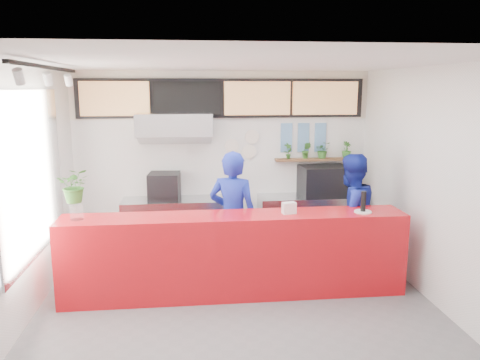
% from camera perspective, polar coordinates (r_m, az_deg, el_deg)
% --- Properties ---
extents(floor, '(5.00, 5.00, 0.00)m').
position_cam_1_polar(floor, '(6.11, -0.23, -15.26)').
color(floor, slate).
rests_on(floor, ground).
extents(ceiling, '(5.00, 5.00, 0.00)m').
position_cam_1_polar(ceiling, '(5.48, -0.26, 14.10)').
color(ceiling, silver).
extents(wall_back, '(5.00, 0.00, 5.00)m').
position_cam_1_polar(wall_back, '(8.06, -2.09, 2.45)').
color(wall_back, white).
rests_on(wall_back, ground).
extents(wall_left, '(0.00, 5.00, 5.00)m').
position_cam_1_polar(wall_left, '(5.90, -25.17, -1.83)').
color(wall_left, white).
rests_on(wall_left, ground).
extents(wall_right, '(0.00, 5.00, 5.00)m').
position_cam_1_polar(wall_right, '(6.37, 22.75, -0.76)').
color(wall_right, white).
rests_on(wall_right, ground).
extents(service_counter, '(4.50, 0.60, 1.10)m').
position_cam_1_polar(service_counter, '(6.26, -0.62, -9.12)').
color(service_counter, '#B80D15').
rests_on(service_counter, ground).
extents(cream_band, '(5.00, 0.02, 0.80)m').
position_cam_1_polar(cream_band, '(7.96, -2.14, 10.29)').
color(cream_band, beige).
rests_on(cream_band, wall_back).
extents(prep_bench, '(1.80, 0.60, 0.90)m').
position_cam_1_polar(prep_bench, '(7.98, -7.65, -5.47)').
color(prep_bench, '#B2B5BA').
rests_on(prep_bench, ground).
extents(panini_oven, '(0.53, 0.53, 0.45)m').
position_cam_1_polar(panini_oven, '(7.82, -9.20, -0.77)').
color(panini_oven, black).
rests_on(panini_oven, prep_bench).
extents(extraction_hood, '(1.20, 0.70, 0.35)m').
position_cam_1_polar(extraction_hood, '(7.62, -7.99, 6.77)').
color(extraction_hood, '#B2B5BA').
rests_on(extraction_hood, ceiling).
extents(hood_lip, '(1.20, 0.69, 0.31)m').
position_cam_1_polar(hood_lip, '(7.64, -7.95, 5.27)').
color(hood_lip, '#B2B5BA').
rests_on(hood_lip, ceiling).
extents(right_bench, '(1.80, 0.60, 0.90)m').
position_cam_1_polar(right_bench, '(8.24, 8.62, -4.96)').
color(right_bench, '#B2B5BA').
rests_on(right_bench, ground).
extents(espresso_machine, '(0.83, 0.61, 0.51)m').
position_cam_1_polar(espresso_machine, '(8.13, 10.17, -0.11)').
color(espresso_machine, black).
rests_on(espresso_machine, right_bench).
extents(espresso_tray, '(0.66, 0.53, 0.05)m').
position_cam_1_polar(espresso_tray, '(8.09, 10.22, 1.42)').
color(espresso_tray, '#B7B9BE').
rests_on(espresso_tray, espresso_machine).
extents(herb_shelf, '(1.40, 0.18, 0.04)m').
position_cam_1_polar(herb_shelf, '(8.23, 9.15, 2.49)').
color(herb_shelf, brown).
rests_on(herb_shelf, wall_back).
extents(menu_board_far_left, '(1.10, 0.10, 0.55)m').
position_cam_1_polar(menu_board_far_left, '(7.91, -15.01, 9.56)').
color(menu_board_far_left, tan).
rests_on(menu_board_far_left, wall_back).
extents(menu_board_mid_left, '(1.10, 0.10, 0.55)m').
position_cam_1_polar(menu_board_mid_left, '(7.83, -6.46, 9.85)').
color(menu_board_mid_left, black).
rests_on(menu_board_mid_left, wall_back).
extents(menu_board_mid_right, '(1.10, 0.10, 0.55)m').
position_cam_1_polar(menu_board_mid_right, '(7.91, 2.10, 9.92)').
color(menu_board_mid_right, tan).
rests_on(menu_board_mid_right, wall_back).
extents(menu_board_far_right, '(1.10, 0.10, 0.55)m').
position_cam_1_polar(menu_board_far_right, '(8.16, 10.31, 9.79)').
color(menu_board_far_right, tan).
rests_on(menu_board_far_right, wall_back).
extents(soffit, '(4.80, 0.04, 0.65)m').
position_cam_1_polar(soffit, '(7.93, -2.13, 9.93)').
color(soffit, black).
rests_on(soffit, wall_back).
extents(window_pane, '(0.04, 2.20, 1.90)m').
position_cam_1_polar(window_pane, '(6.14, -24.17, 0.61)').
color(window_pane, silver).
rests_on(window_pane, wall_left).
extents(window_frame, '(0.03, 2.30, 2.00)m').
position_cam_1_polar(window_frame, '(6.13, -23.99, 0.62)').
color(window_frame, '#B2B5BA').
rests_on(window_frame, wall_left).
extents(track_rail, '(0.05, 2.40, 0.04)m').
position_cam_1_polar(track_rail, '(5.66, -22.47, 12.58)').
color(track_rail, black).
rests_on(track_rail, ceiling).
extents(dec_plate_a, '(0.24, 0.03, 0.24)m').
position_cam_1_polar(dec_plate_a, '(8.01, -1.02, 4.20)').
color(dec_plate_a, silver).
rests_on(dec_plate_a, wall_back).
extents(dec_plate_b, '(0.24, 0.03, 0.24)m').
position_cam_1_polar(dec_plate_b, '(8.05, 1.12, 3.52)').
color(dec_plate_b, silver).
rests_on(dec_plate_b, wall_back).
extents(dec_plate_c, '(0.24, 0.03, 0.24)m').
position_cam_1_polar(dec_plate_c, '(8.05, -1.01, 2.08)').
color(dec_plate_c, silver).
rests_on(dec_plate_c, wall_back).
extents(dec_plate_d, '(0.24, 0.03, 0.24)m').
position_cam_1_polar(dec_plate_d, '(8.03, 1.48, 5.30)').
color(dec_plate_d, silver).
rests_on(dec_plate_d, wall_back).
extents(photo_frame_a, '(0.20, 0.02, 0.25)m').
position_cam_1_polar(photo_frame_a, '(8.13, 5.69, 6.03)').
color(photo_frame_a, '#598CBF').
rests_on(photo_frame_a, wall_back).
extents(photo_frame_b, '(0.20, 0.02, 0.25)m').
position_cam_1_polar(photo_frame_b, '(8.20, 7.76, 6.02)').
color(photo_frame_b, '#598CBF').
rests_on(photo_frame_b, wall_back).
extents(photo_frame_c, '(0.20, 0.02, 0.25)m').
position_cam_1_polar(photo_frame_c, '(8.27, 9.78, 6.01)').
color(photo_frame_c, '#598CBF').
rests_on(photo_frame_c, wall_back).
extents(photo_frame_d, '(0.20, 0.02, 0.25)m').
position_cam_1_polar(photo_frame_d, '(8.16, 5.66, 4.28)').
color(photo_frame_d, '#598CBF').
rests_on(photo_frame_d, wall_back).
extents(photo_frame_e, '(0.20, 0.02, 0.25)m').
position_cam_1_polar(photo_frame_e, '(8.22, 7.71, 4.29)').
color(photo_frame_e, '#598CBF').
rests_on(photo_frame_e, wall_back).
extents(photo_frame_f, '(0.20, 0.02, 0.25)m').
position_cam_1_polar(photo_frame_f, '(8.30, 9.73, 4.29)').
color(photo_frame_f, '#598CBF').
rests_on(photo_frame_f, wall_back).
extents(staff_center, '(0.80, 0.66, 1.87)m').
position_cam_1_polar(staff_center, '(6.58, -0.87, -4.55)').
color(staff_center, navy).
rests_on(staff_center, ground).
extents(staff_right, '(1.07, 0.96, 1.80)m').
position_cam_1_polar(staff_right, '(7.01, 13.22, -4.19)').
color(staff_right, navy).
rests_on(staff_right, ground).
extents(herb_a, '(0.17, 0.15, 0.28)m').
position_cam_1_polar(herb_a, '(8.09, 5.89, 3.56)').
color(herb_a, '#306824').
rests_on(herb_a, herb_shelf).
extents(herb_b, '(0.19, 0.18, 0.28)m').
position_cam_1_polar(herb_b, '(8.16, 8.08, 3.60)').
color(herb_b, '#306824').
rests_on(herb_b, herb_shelf).
extents(herb_c, '(0.27, 0.24, 0.29)m').
position_cam_1_polar(herb_c, '(8.24, 10.07, 3.63)').
color(herb_c, '#306824').
rests_on(herb_c, herb_shelf).
extents(herb_d, '(0.21, 0.20, 0.29)m').
position_cam_1_polar(herb_d, '(8.37, 12.86, 3.63)').
color(herb_d, '#306824').
rests_on(herb_d, herb_shelf).
extents(glass_vase, '(0.17, 0.17, 0.20)m').
position_cam_1_polar(glass_vase, '(6.20, -19.30, -3.66)').
color(glass_vase, white).
rests_on(glass_vase, service_counter).
extents(basil_vase, '(0.43, 0.38, 0.43)m').
position_cam_1_polar(basil_vase, '(6.13, -19.50, -0.62)').
color(basil_vase, '#306824').
rests_on(basil_vase, glass_vase).
extents(napkin_holder, '(0.19, 0.14, 0.15)m').
position_cam_1_polar(napkin_holder, '(6.16, 5.99, -3.41)').
color(napkin_holder, white).
rests_on(napkin_holder, service_counter).
extents(white_plate, '(0.24, 0.24, 0.02)m').
position_cam_1_polar(white_plate, '(6.41, 14.75, -3.76)').
color(white_plate, white).
rests_on(white_plate, service_counter).
extents(pepper_mill, '(0.08, 0.08, 0.27)m').
position_cam_1_polar(pepper_mill, '(6.38, 14.81, -2.54)').
color(pepper_mill, black).
rests_on(pepper_mill, white_plate).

